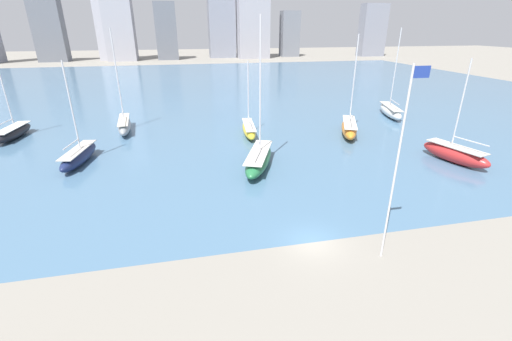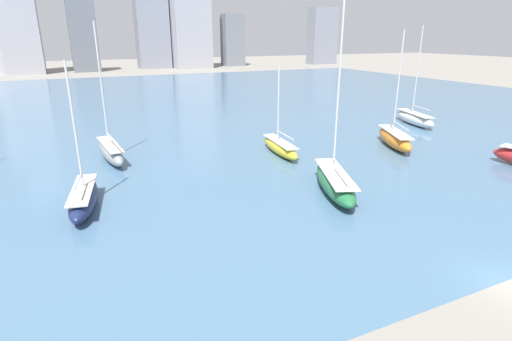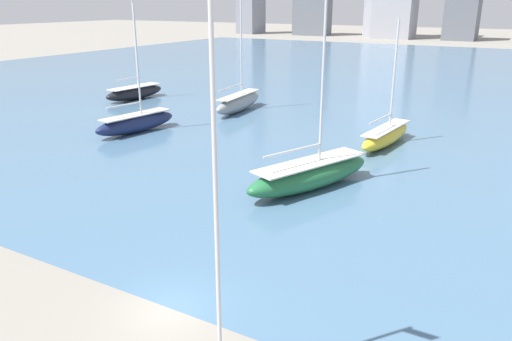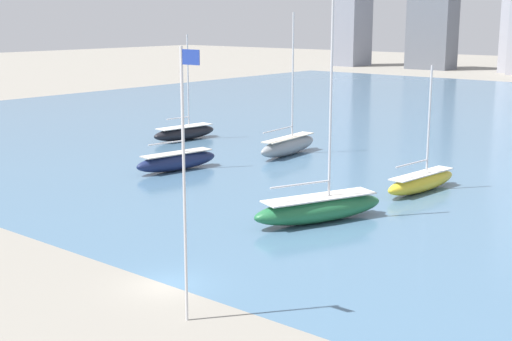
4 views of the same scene
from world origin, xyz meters
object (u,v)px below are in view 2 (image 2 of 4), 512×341
Objects in this scene: sailboat_yellow at (280,147)px; sailboat_green at (335,182)px; sailboat_gray at (111,151)px; sailboat_navy at (83,198)px; sailboat_white at (414,118)px; sailboat_orange at (394,138)px.

sailboat_yellow is 13.46m from sailboat_green.
sailboat_gray is at bearing 168.32° from sailboat_yellow.
sailboat_navy is 13.92m from sailboat_gray.
sailboat_green is (-29.51, -19.29, 0.02)m from sailboat_white.
sailboat_navy is 23.85m from sailboat_yellow.
sailboat_navy is 22.00m from sailboat_green.
sailboat_gray is at bearing 84.31° from sailboat_navy.
sailboat_white and sailboat_gray have the same top height.
sailboat_white is (28.05, 5.91, 0.15)m from sailboat_yellow.
sailboat_gray is (-34.20, 9.34, -0.01)m from sailboat_orange.
sailboat_navy is at bearing -150.06° from sailboat_orange.
sailboat_orange reaches higher than sailboat_yellow.
sailboat_yellow is (-15.12, 3.36, -0.22)m from sailboat_orange.
sailboat_green reaches higher than sailboat_gray.
sailboat_white is (50.70, 13.39, 0.07)m from sailboat_navy.
sailboat_white is at bearing -5.26° from sailboat_gray.
sailboat_green reaches higher than sailboat_yellow.
sailboat_green reaches higher than sailboat_orange.
sailboat_white is 1.00× the size of sailboat_gray.
sailboat_yellow is 20.00m from sailboat_gray.
sailboat_navy is 52.44m from sailboat_white.
sailboat_gray is at bearing -164.51° from sailboat_white.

